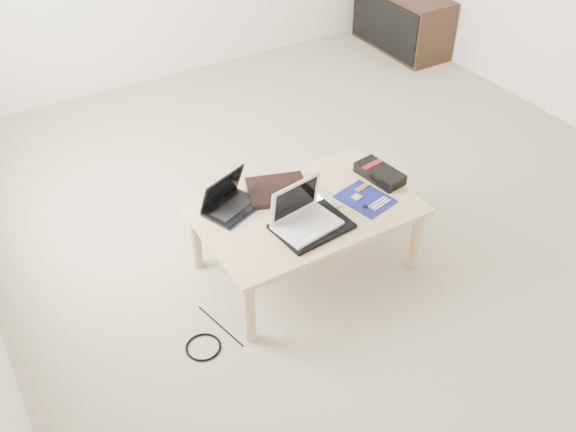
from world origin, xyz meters
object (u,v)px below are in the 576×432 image
media_cabinet (402,21)px  netbook (230,202)px  gpu_box (380,173)px  coffee_table (306,216)px  white_laptop (303,216)px

media_cabinet → netbook: netbook is taller
netbook → gpu_box: bearing=-12.3°
coffee_table → gpu_box: (0.48, 0.02, 0.08)m
gpu_box → media_cabinet: bearing=48.1°
coffee_table → gpu_box: 0.49m
coffee_table → media_cabinet: bearing=41.5°
netbook → media_cabinet: bearing=34.7°
coffee_table → netbook: size_ratio=3.34×
coffee_table → netbook: (-0.33, 0.20, 0.09)m
media_cabinet → netbook: (-2.58, -1.78, 0.19)m
netbook → coffee_table: bearing=-30.8°
netbook → white_laptop: size_ratio=1.00×
coffee_table → media_cabinet: media_cabinet is taller
coffee_table → white_laptop: bearing=-129.0°
media_cabinet → coffee_table: bearing=-138.5°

